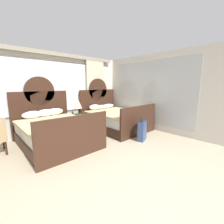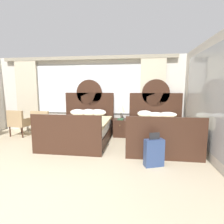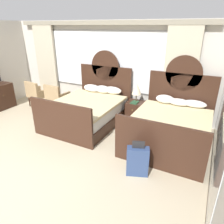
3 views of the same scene
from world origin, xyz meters
The scene contains 9 objects.
wall_back_window centered at (0.00, 4.07, 1.41)m, with size 6.66×0.22×2.70m.
bed_near_window centered at (0.10, 2.92, 0.39)m, with size 1.72×2.21×1.88m.
bed_near_mirror centered at (2.37, 2.92, 0.39)m, with size 1.72×2.21×1.88m.
nightstand_between_beds centered at (1.24, 3.63, 0.29)m, with size 0.46×0.49×0.57m.
table_lamp_on_nightstand centered at (1.25, 3.61, 0.97)m, with size 0.27×0.27×0.57m.
book_on_nightstand centered at (1.24, 3.53, 0.59)m, with size 0.18×0.26×0.03m.
armchair_by_window_left centered at (-1.26, 3.20, 0.48)m, with size 0.60×0.60×0.87m.
armchair_by_window_centre centered at (-2.11, 3.20, 0.48)m, with size 0.66×0.66×0.87m.
suitcase_on_floor centered at (2.11, 1.46, 0.29)m, with size 0.43×0.30×0.70m.
Camera 3 is at (3.08, -1.46, 2.55)m, focal length 32.72 mm.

